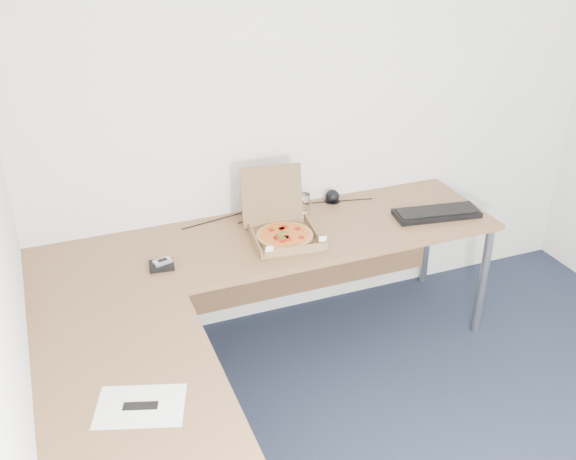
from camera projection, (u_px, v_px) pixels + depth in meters
name	position (u px, v px, depth m)	size (l,w,h in m)	color
room_shell	(542.00, 259.00, 2.32)	(3.50, 3.50, 2.50)	silver
desk	(238.00, 295.00, 3.11)	(2.50, 2.20, 0.73)	brown
pizza_box	(283.00, 232.00, 3.51)	(0.33, 0.39, 0.34)	olive
drinking_glass	(304.00, 203.00, 3.78)	(0.07, 0.07, 0.12)	white
keyboard	(437.00, 213.00, 3.76)	(0.48, 0.17, 0.03)	black
wallet	(162.00, 266.00, 3.27)	(0.12, 0.10, 0.02)	black
phone	(163.00, 262.00, 3.26)	(0.09, 0.05, 0.02)	#B2B5BA
paper_sheet	(140.00, 406.00, 2.41)	(0.32, 0.22, 0.00)	white
dome_speaker	(332.00, 195.00, 3.92)	(0.09, 0.09, 0.08)	black
cable_bundle	(275.00, 211.00, 3.82)	(0.56, 0.04, 0.01)	black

